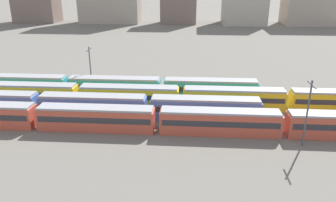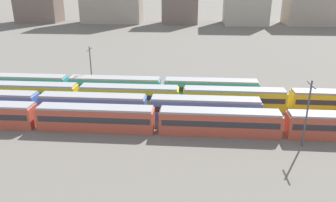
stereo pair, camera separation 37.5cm
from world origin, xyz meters
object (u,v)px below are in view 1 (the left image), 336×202
catenary_pole_1 (90,66)px  train_track_3 (115,86)px  train_track_0 (284,123)px  train_track_2 (234,98)px  train_track_1 (93,105)px  catenary_pole_0 (308,110)px

catenary_pole_1 → train_track_3: bearing=-30.0°
train_track_0 → train_track_2: same height
train_track_3 → catenary_pole_1: catenary_pole_1 is taller
catenary_pole_1 → train_track_1: bearing=-72.6°
train_track_0 → catenary_pole_1: bearing=151.4°
train_track_1 → catenary_pole_1: size_ratio=6.15×
train_track_1 → train_track_2: bearing=12.2°
train_track_2 → train_track_3: size_ratio=1.68×
train_track_0 → train_track_1: same height
train_track_0 → catenary_pole_1: (-34.62, 18.86, 3.17)m
train_track_1 → catenary_pole_0: catenary_pole_0 is taller
train_track_0 → train_track_1: bearing=170.3°
train_track_3 → train_track_2: bearing=-12.9°
train_track_0 → train_track_3: size_ratio=2.02×
train_track_2 → train_track_1: bearing=-167.8°
train_track_0 → catenary_pole_0: catenary_pole_0 is taller
train_track_3 → train_track_0: bearing=-28.3°
train_track_2 → catenary_pole_1: catenary_pole_1 is taller
train_track_1 → catenary_pole_0: size_ratio=5.78×
train_track_2 → train_track_3: (-22.78, 5.20, -0.00)m
train_track_1 → catenary_pole_1: bearing=107.4°
catenary_pole_0 → catenary_pole_1: bearing=148.9°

